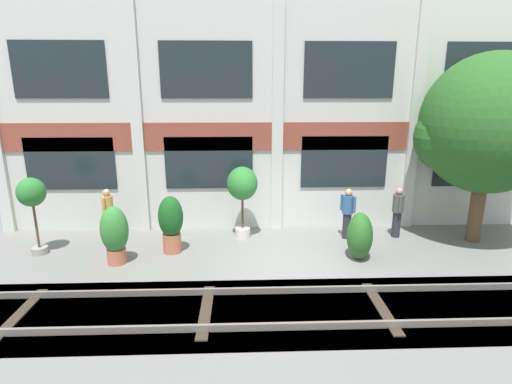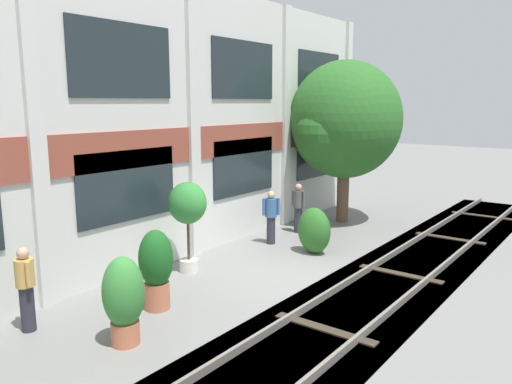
# 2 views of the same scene
# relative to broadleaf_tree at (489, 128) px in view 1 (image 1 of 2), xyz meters

# --- Properties ---
(ground_plane) EXTENTS (80.00, 80.00, 0.00)m
(ground_plane) POSITION_rel_broadleaf_tree_xyz_m (-6.03, -1.41, -3.50)
(ground_plane) COLOR slate
(apartment_facade) EXTENTS (18.14, 0.64, 7.30)m
(apartment_facade) POSITION_rel_broadleaf_tree_xyz_m (-6.03, 1.69, 0.15)
(apartment_facade) COLOR silver
(apartment_facade) RESTS_ON ground
(rail_tracks) EXTENTS (25.78, 2.80, 0.43)m
(rail_tracks) POSITION_rel_broadleaf_tree_xyz_m (-6.03, -3.79, -3.63)
(rail_tracks) COLOR #423F3A
(rail_tracks) RESTS_ON ground
(broadleaf_tree) EXTENTS (4.08, 3.88, 5.63)m
(broadleaf_tree) POSITION_rel_broadleaf_tree_xyz_m (0.00, 0.00, 0.00)
(broadleaf_tree) COLOR brown
(broadleaf_tree) RESTS_ON ground
(potted_plant_tall_urn) EXTENTS (0.95, 0.95, 2.28)m
(potted_plant_tall_urn) POSITION_rel_broadleaf_tree_xyz_m (-7.17, 0.56, -1.85)
(potted_plant_tall_urn) COLOR beige
(potted_plant_tall_urn) RESTS_ON ground
(potted_plant_stone_basin) EXTENTS (0.73, 0.73, 1.60)m
(potted_plant_stone_basin) POSITION_rel_broadleaf_tree_xyz_m (-10.60, -1.27, -2.63)
(potted_plant_stone_basin) COLOR #B76647
(potted_plant_stone_basin) RESTS_ON ground
(potted_plant_glazed_jar) EXTENTS (0.70, 0.70, 1.68)m
(potted_plant_glazed_jar) POSITION_rel_broadleaf_tree_xyz_m (-9.22, -0.56, -2.58)
(potted_plant_glazed_jar) COLOR #B76647
(potted_plant_glazed_jar) RESTS_ON ground
(potted_plant_low_pan) EXTENTS (0.76, 0.76, 2.24)m
(potted_plant_low_pan) POSITION_rel_broadleaf_tree_xyz_m (-13.01, -0.54, -1.81)
(potted_plant_low_pan) COLOR gray
(potted_plant_low_pan) RESTS_ON ground
(resident_by_doorway) EXTENTS (0.34, 0.53, 1.62)m
(resident_by_doorway) POSITION_rel_broadleaf_tree_xyz_m (-2.28, 0.42, -2.63)
(resident_by_doorway) COLOR #282833
(resident_by_doorway) RESTS_ON ground
(resident_watching_tracks) EXTENTS (0.34, 0.52, 1.61)m
(resident_watching_tracks) POSITION_rel_broadleaf_tree_xyz_m (-11.35, 0.59, -2.63)
(resident_watching_tracks) COLOR #282833
(resident_watching_tracks) RESTS_ON ground
(resident_near_plants) EXTENTS (0.41, 0.39, 1.61)m
(resident_near_plants) POSITION_rel_broadleaf_tree_xyz_m (-3.89, 0.36, -2.63)
(resident_near_plants) COLOR #282833
(resident_near_plants) RESTS_ON ground
(topiary_hedge) EXTENTS (0.86, 1.15, 1.31)m
(topiary_hedge) POSITION_rel_broadleaf_tree_xyz_m (-3.93, -1.16, -2.84)
(topiary_hedge) COLOR #286023
(topiary_hedge) RESTS_ON ground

